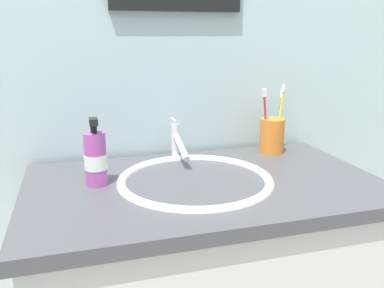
# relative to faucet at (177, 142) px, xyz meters

# --- Properties ---
(tiled_wall_back) EXTENTS (2.10, 0.04, 2.40)m
(tiled_wall_back) POSITION_rel_faucet_xyz_m (0.02, 0.12, 0.23)
(tiled_wall_back) COLOR silver
(tiled_wall_back) RESTS_ON ground
(sink_basin) EXTENTS (0.40, 0.40, 0.10)m
(sink_basin) POSITION_rel_faucet_xyz_m (0.00, -0.18, -0.09)
(sink_basin) COLOR white
(sink_basin) RESTS_ON vanity_counter
(faucet) EXTENTS (0.02, 0.17, 0.12)m
(faucet) POSITION_rel_faucet_xyz_m (0.00, 0.00, 0.00)
(faucet) COLOR silver
(faucet) RESTS_ON sink_basin
(toothbrush_cup) EXTENTS (0.08, 0.08, 0.11)m
(toothbrush_cup) POSITION_rel_faucet_xyz_m (0.31, -0.00, -0.00)
(toothbrush_cup) COLOR orange
(toothbrush_cup) RESTS_ON vanity_counter
(toothbrush_red) EXTENTS (0.03, 0.01, 0.20)m
(toothbrush_red) POSITION_rel_faucet_xyz_m (0.28, -0.00, 0.06)
(toothbrush_red) COLOR red
(toothbrush_red) RESTS_ON toothbrush_cup
(toothbrush_green) EXTENTS (0.04, 0.03, 0.19)m
(toothbrush_green) POSITION_rel_faucet_xyz_m (0.34, 0.02, 0.06)
(toothbrush_green) COLOR green
(toothbrush_green) RESTS_ON toothbrush_cup
(toothbrush_yellow) EXTENTS (0.05, 0.03, 0.21)m
(toothbrush_yellow) POSITION_rel_faucet_xyz_m (0.34, 0.02, 0.07)
(toothbrush_yellow) COLOR yellow
(toothbrush_yellow) RESTS_ON toothbrush_cup
(soap_dispenser) EXTENTS (0.06, 0.06, 0.17)m
(soap_dispenser) POSITION_rel_faucet_xyz_m (-0.24, -0.14, 0.01)
(soap_dispenser) COLOR #B24CA5
(soap_dispenser) RESTS_ON vanity_counter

